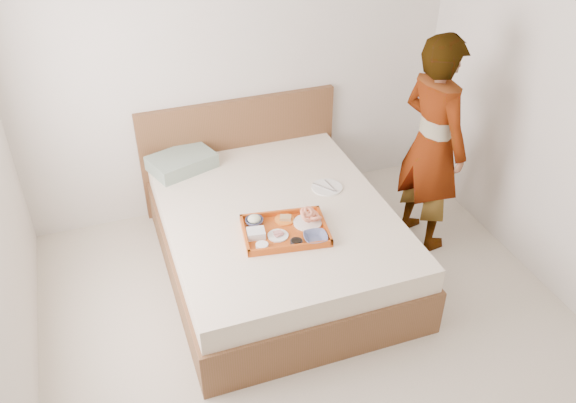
% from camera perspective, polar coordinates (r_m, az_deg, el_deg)
% --- Properties ---
extents(ground, '(3.50, 4.00, 0.01)m').
position_cam_1_polar(ground, '(3.90, 4.24, -15.17)').
color(ground, beige).
rests_on(ground, ground).
extents(wall_back, '(3.50, 0.01, 2.60)m').
position_cam_1_polar(wall_back, '(4.72, -4.90, 13.72)').
color(wall_back, silver).
rests_on(wall_back, ground).
extents(bed, '(1.65, 2.00, 0.53)m').
position_cam_1_polar(bed, '(4.38, -1.06, -3.57)').
color(bed, brown).
rests_on(bed, ground).
extents(headboard, '(1.65, 0.06, 0.95)m').
position_cam_1_polar(headboard, '(5.04, -4.63, 4.77)').
color(headboard, brown).
rests_on(headboard, ground).
extents(pillow, '(0.56, 0.47, 0.12)m').
position_cam_1_polar(pillow, '(4.74, -10.12, 3.76)').
color(pillow, gray).
rests_on(pillow, bed).
extents(tray, '(0.62, 0.49, 0.05)m').
position_cam_1_polar(tray, '(3.98, -0.28, -2.78)').
color(tray, '#C35010').
rests_on(tray, bed).
extents(prawn_plate, '(0.22, 0.22, 0.01)m').
position_cam_1_polar(prawn_plate, '(4.06, 1.89, -2.03)').
color(prawn_plate, white).
rests_on(prawn_plate, tray).
extents(navy_bowl_big, '(0.18, 0.18, 0.04)m').
position_cam_1_polar(navy_bowl_big, '(3.91, 2.65, -3.48)').
color(navy_bowl_big, '#151946').
rests_on(navy_bowl_big, tray).
extents(sauce_dish, '(0.09, 0.09, 0.03)m').
position_cam_1_polar(sauce_dish, '(3.87, 0.80, -3.94)').
color(sauce_dish, black).
rests_on(sauce_dish, tray).
extents(meat_plate, '(0.16, 0.16, 0.01)m').
position_cam_1_polar(meat_plate, '(3.95, -0.97, -3.29)').
color(meat_plate, white).
rests_on(meat_plate, tray).
extents(bread_plate, '(0.16, 0.16, 0.01)m').
position_cam_1_polar(bread_plate, '(4.09, -0.34, -1.74)').
color(bread_plate, orange).
rests_on(bread_plate, tray).
extents(salad_bowl, '(0.14, 0.14, 0.04)m').
position_cam_1_polar(salad_bowl, '(4.06, -3.24, -1.91)').
color(salad_bowl, '#151946').
rests_on(salad_bowl, tray).
extents(plastic_tub, '(0.13, 0.11, 0.05)m').
position_cam_1_polar(plastic_tub, '(3.94, -3.09, -3.07)').
color(plastic_tub, silver).
rests_on(plastic_tub, tray).
extents(cheese_round, '(0.09, 0.09, 0.03)m').
position_cam_1_polar(cheese_round, '(3.85, -2.51, -4.26)').
color(cheese_round, white).
rests_on(cheese_round, tray).
extents(dinner_plate, '(0.29, 0.29, 0.01)m').
position_cam_1_polar(dinner_plate, '(4.46, 3.74, 1.36)').
color(dinner_plate, white).
rests_on(dinner_plate, bed).
extents(person, '(0.52, 0.68, 1.68)m').
position_cam_1_polar(person, '(4.51, 13.65, 5.33)').
color(person, white).
rests_on(person, ground).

